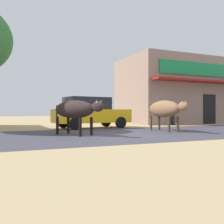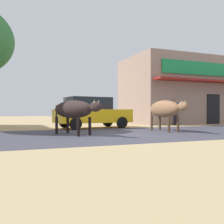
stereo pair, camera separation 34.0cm
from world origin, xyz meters
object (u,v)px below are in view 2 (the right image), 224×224
at_px(cow_near_brown, 74,110).
at_px(pedestrian_by_shop, 176,110).
at_px(parked_hatchback_car, 92,112).
at_px(cow_far_dark, 165,109).

relative_size(cow_near_brown, pedestrian_by_shop, 1.60).
height_order(parked_hatchback_car, pedestrian_by_shop, pedestrian_by_shop).
distance_m(cow_near_brown, pedestrian_by_shop, 8.98).
bearing_deg(parked_hatchback_car, pedestrian_by_shop, 7.96).
xyz_separation_m(parked_hatchback_car, cow_far_dark, (2.40, -3.35, 0.15)).
bearing_deg(cow_near_brown, pedestrian_by_shop, 29.39).
bearing_deg(parked_hatchback_car, cow_near_brown, -117.19).
bearing_deg(parked_hatchback_car, cow_far_dark, -54.44).
bearing_deg(cow_far_dark, parked_hatchback_car, 125.56).
xyz_separation_m(cow_far_dark, pedestrian_by_shop, (3.59, 4.19, -0.01)).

